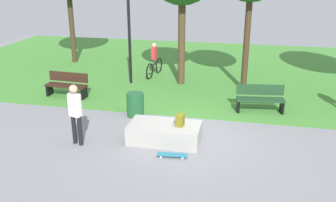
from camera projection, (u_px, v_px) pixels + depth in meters
The scene contains 11 objects.
ground_plane at pixel (193, 136), 10.96m from camera, with size 28.00×28.00×0.00m, color gray.
grass_lawn at pixel (216, 69), 18.00m from camera, with size 26.60×12.65×0.01m, color #478C38.
concrete_ledge at pixel (165, 133), 10.55m from camera, with size 2.02×1.06×0.53m, color #A8A59E.
backpack_on_ledge at pixel (180, 120), 10.31m from camera, with size 0.28×0.20×0.32m, color olive.
skater_performing_trick at pixel (75, 110), 10.13m from camera, with size 0.41×0.29×1.74m.
skateboard_by_ledge at pixel (172, 155), 9.74m from camera, with size 0.81×0.27×0.08m.
park_bench_by_oak at pixel (260, 98), 12.65m from camera, with size 1.65×0.67×0.91m.
park_bench_near_path at pixel (67, 84), 14.10m from camera, with size 1.63×0.56×0.91m.
lamp_post at pixel (129, 26), 15.05m from camera, with size 0.28×0.28×3.94m.
trash_bin at pixel (135, 105), 12.29m from camera, with size 0.57×0.57×0.79m, color #1E592D.
cyclist_on_bicycle at pixel (154, 62), 16.73m from camera, with size 0.33×1.81×1.52m.
Camera 1 is at (1.38, -9.86, 4.75)m, focal length 39.79 mm.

